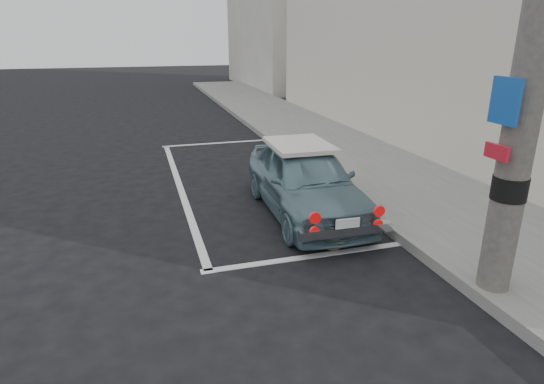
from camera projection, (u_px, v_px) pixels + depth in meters
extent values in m
plane|color=black|center=(267.00, 245.00, 6.38)|extent=(80.00, 80.00, 0.00)
cube|color=slate|center=(393.00, 180.00, 9.03)|extent=(2.80, 40.00, 0.15)
cube|color=beige|center=(480.00, 3.00, 10.57)|extent=(3.50, 18.00, 7.00)
cube|color=black|center=(408.00, 97.00, 10.80)|extent=(0.10, 16.00, 2.40)
cube|color=#AFA99E|center=(277.00, 12.00, 24.89)|extent=(3.50, 10.00, 8.00)
cube|color=silver|center=(313.00, 256.00, 6.06)|extent=(3.00, 0.12, 0.01)
cube|color=silver|center=(219.00, 143.00, 12.40)|extent=(3.00, 0.12, 0.01)
cube|color=silver|center=(180.00, 186.00, 8.85)|extent=(0.12, 7.00, 0.01)
cylinder|color=black|center=(510.00, 188.00, 4.70)|extent=(0.36, 0.36, 0.25)
cube|color=#1551B2|center=(505.00, 101.00, 4.34)|extent=(0.04, 0.35, 0.45)
cube|color=red|center=(497.00, 152.00, 4.50)|extent=(0.04, 0.30, 0.15)
cube|color=white|center=(496.00, 152.00, 4.50)|extent=(0.02, 0.16, 0.08)
imported|color=slate|center=(305.00, 180.00, 7.35)|extent=(1.44, 3.40, 1.15)
cube|color=silver|center=(299.00, 145.00, 7.49)|extent=(0.98, 1.30, 0.07)
cube|color=silver|center=(346.00, 231.00, 5.93)|extent=(1.29, 0.16, 0.12)
cube|color=white|center=(348.00, 225.00, 5.85)|extent=(0.33, 0.03, 0.17)
cylinder|color=red|center=(315.00, 218.00, 5.71)|extent=(0.15, 0.04, 0.15)
cylinder|color=red|center=(379.00, 211.00, 5.93)|extent=(0.15, 0.04, 0.15)
cylinder|color=red|center=(315.00, 231.00, 5.77)|extent=(0.12, 0.04, 0.12)
cylinder|color=red|center=(378.00, 224.00, 5.99)|extent=(0.12, 0.04, 0.12)
ellipsoid|color=#756959|center=(330.00, 241.00, 6.23)|extent=(0.36, 0.43, 0.22)
sphere|color=#756959|center=(339.00, 240.00, 6.08)|extent=(0.14, 0.14, 0.14)
cone|color=#756959|center=(338.00, 236.00, 6.04)|extent=(0.05, 0.05, 0.05)
cone|color=#756959|center=(341.00, 234.00, 6.08)|extent=(0.05, 0.05, 0.05)
cylinder|color=#756959|center=(323.00, 241.00, 6.42)|extent=(0.19, 0.19, 0.03)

